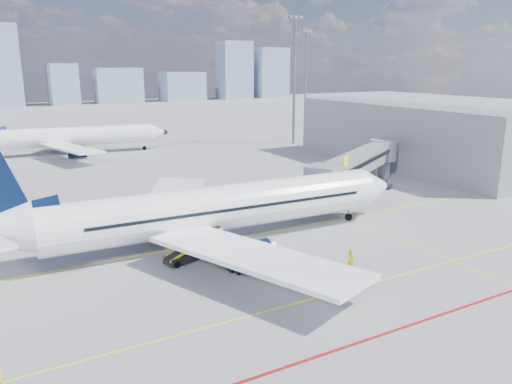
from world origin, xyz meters
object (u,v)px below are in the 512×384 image
(main_aircraft, at_px, (204,211))
(belt_loader, at_px, (188,254))
(ramp_worker, at_px, (351,259))
(cargo_dolly, at_px, (254,259))
(second_aircraft, at_px, (69,137))
(baggage_tug, at_px, (278,256))

(main_aircraft, relative_size, belt_loader, 7.49)
(belt_loader, height_order, ramp_worker, belt_loader)
(cargo_dolly, bearing_deg, ramp_worker, -7.59)
(main_aircraft, height_order, cargo_dolly, main_aircraft)
(second_aircraft, distance_m, baggage_tug, 63.68)
(belt_loader, bearing_deg, baggage_tug, -51.82)
(second_aircraft, height_order, cargo_dolly, second_aircraft)
(second_aircraft, bearing_deg, belt_loader, -82.28)
(cargo_dolly, bearing_deg, baggage_tug, 22.66)
(second_aircraft, bearing_deg, cargo_dolly, -78.91)
(main_aircraft, bearing_deg, baggage_tug, -63.89)
(main_aircraft, height_order, baggage_tug, main_aircraft)
(cargo_dolly, bearing_deg, belt_loader, 149.46)
(second_aircraft, relative_size, baggage_tug, 14.23)
(baggage_tug, height_order, belt_loader, belt_loader)
(belt_loader, relative_size, ramp_worker, 3.11)
(second_aircraft, relative_size, cargo_dolly, 9.99)
(second_aircraft, height_order, ramp_worker, second_aircraft)
(ramp_worker, bearing_deg, belt_loader, 49.43)
(baggage_tug, xyz_separation_m, belt_loader, (-6.01, 4.49, -0.15))
(second_aircraft, distance_m, ramp_worker, 67.94)
(ramp_worker, bearing_deg, cargo_dolly, 59.34)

